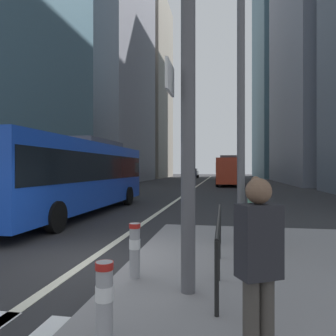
{
  "coord_description": "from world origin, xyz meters",
  "views": [
    {
      "loc": [
        2.88,
        -6.4,
        2.02
      ],
      "look_at": [
        -2.11,
        22.26,
        2.03
      ],
      "focal_mm": 33.94,
      "sensor_mm": 36.0,
      "label": 1
    }
  ],
  "objects": [
    {
      "name": "office_tower_right_mid",
      "position": [
        17.0,
        39.2,
        21.72
      ],
      "size": [
        12.41,
        23.81,
        43.44
      ],
      "primitive_type": "cube",
      "color": "slate",
      "rests_on": "ground"
    },
    {
      "name": "office_tower_right_far",
      "position": [
        17.0,
        65.6,
        25.61
      ],
      "size": [
        13.55,
        24.99,
        51.23
      ],
      "primitive_type": "cube",
      "color": "slate",
      "rests_on": "ground"
    },
    {
      "name": "pedestrian_railing",
      "position": [
        2.8,
        -0.39,
        0.87
      ],
      "size": [
        0.06,
        3.96,
        0.98
      ],
      "color": "black",
      "rests_on": "median_island"
    },
    {
      "name": "pedestrian_walking",
      "position": [
        3.2,
        -3.4,
        1.15
      ],
      "size": [
        0.45,
        0.39,
        1.78
      ],
      "color": "#423D38",
      "rests_on": "median_island"
    },
    {
      "name": "bollard_right",
      "position": [
        1.39,
        -1.16,
        0.67
      ],
      "size": [
        0.2,
        0.2,
        0.93
      ],
      "color": "#99999E",
      "rests_on": "median_island"
    },
    {
      "name": "car_oncoming_mid",
      "position": [
        -3.11,
        57.94,
        0.99
      ],
      "size": [
        2.04,
        4.46,
        1.94
      ],
      "color": "#232838",
      "rests_on": "ground"
    },
    {
      "name": "traffic_signal_gantry",
      "position": [
        0.47,
        -1.63,
        4.09
      ],
      "size": [
        5.72,
        0.65,
        6.0
      ],
      "color": "#515156",
      "rests_on": "median_island"
    },
    {
      "name": "bollard_left",
      "position": [
        1.63,
        -3.19,
        0.64
      ],
      "size": [
        0.2,
        0.2,
        0.87
      ],
      "color": "#99999E",
      "rests_on": "median_island"
    },
    {
      "name": "street_lamp_post",
      "position": [
        3.34,
        2.03,
        5.28
      ],
      "size": [
        5.5,
        0.32,
        8.0
      ],
      "color": "#56565B",
      "rests_on": "median_island"
    },
    {
      "name": "office_tower_left_mid",
      "position": [
        -16.0,
        39.49,
        16.78
      ],
      "size": [
        13.59,
        20.28,
        33.56
      ],
      "primitive_type": "cube",
      "color": "gray",
      "rests_on": "ground"
    },
    {
      "name": "pedestrian_waiting",
      "position": [
        3.65,
        1.53,
        1.08
      ],
      "size": [
        0.39,
        0.45,
        1.68
      ],
      "color": "#423D38",
      "rests_on": "median_island"
    },
    {
      "name": "city_bus_blue_oncoming",
      "position": [
        -3.46,
        6.56,
        1.84
      ],
      "size": [
        2.73,
        11.86,
        3.4
      ],
      "color": "blue",
      "rests_on": "ground"
    },
    {
      "name": "city_bus_red_distant",
      "position": [
        3.13,
        49.39,
        1.84
      ],
      "size": [
        2.85,
        10.93,
        3.4
      ],
      "color": "#198456",
      "rests_on": "ground"
    },
    {
      "name": "ground_plane",
      "position": [
        0.0,
        20.0,
        0.0
      ],
      "size": [
        160.0,
        160.0,
        0.0
      ],
      "primitive_type": "plane",
      "color": "#28282B"
    },
    {
      "name": "lane_centre_line",
      "position": [
        0.0,
        30.0,
        0.01
      ],
      "size": [
        0.2,
        80.0,
        0.01
      ],
      "primitive_type": "cube",
      "color": "beige",
      "rests_on": "ground"
    },
    {
      "name": "car_receding_near",
      "position": [
        3.48,
        59.93,
        0.99
      ],
      "size": [
        2.12,
        4.36,
        1.94
      ],
      "color": "maroon",
      "rests_on": "ground"
    },
    {
      "name": "city_bus_red_receding",
      "position": [
        3.53,
        31.61,
        1.84
      ],
      "size": [
        2.9,
        10.76,
        3.4
      ],
      "color": "red",
      "rests_on": "ground"
    },
    {
      "name": "office_tower_left_far",
      "position": [
        -16.0,
        60.36,
        19.24
      ],
      "size": [
        13.94,
        17.42,
        38.48
      ],
      "primitive_type": "cube",
      "color": "gray",
      "rests_on": "ground"
    }
  ]
}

